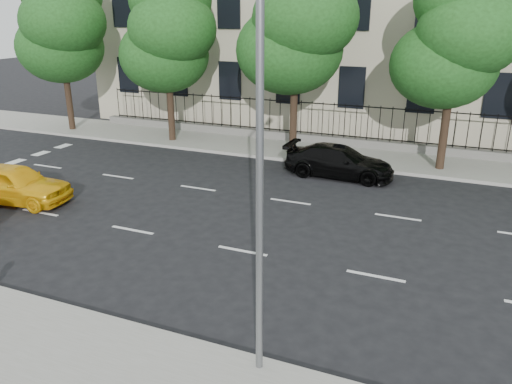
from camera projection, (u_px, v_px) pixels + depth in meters
ground at (204, 291)px, 12.95m from camera, size 120.00×120.00×0.00m
far_sidewalk at (335, 154)px, 25.08m from camera, size 60.00×4.00×0.15m
lane_markings at (269, 223)px, 17.07m from camera, size 49.60×4.62×0.01m
iron_fence at (344, 136)px, 26.36m from camera, size 30.00×0.50×2.20m
street_light at (271, 114)px, 8.76m from camera, size 0.25×3.32×8.05m
tree_a at (62, 25)px, 28.20m from camera, size 5.71×5.31×9.39m
tree_b at (169, 32)px, 25.78m from camera, size 5.53×5.12×8.97m
tree_c at (298, 21)px, 23.06m from camera, size 5.89×5.50×9.80m
tree_d at (458, 37)px, 20.74m from camera, size 5.34×4.94×8.84m
yellow_taxi at (14, 184)px, 18.75m from camera, size 4.52×2.29×1.48m
black_sedan at (339, 161)px, 21.71m from camera, size 4.78×2.05×1.37m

